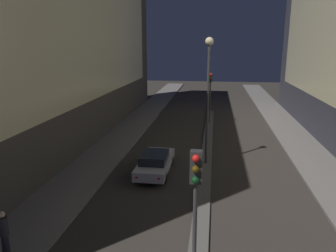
{
  "coord_description": "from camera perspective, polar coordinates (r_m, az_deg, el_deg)",
  "views": [
    {
      "loc": [
        0.42,
        -5.53,
        7.88
      ],
      "look_at": [
        -3.74,
        23.55,
        0.5
      ],
      "focal_mm": 35.0,
      "sensor_mm": 36.0,
      "label": 1
    }
  ],
  "objects": [
    {
      "name": "car_left_lane",
      "position": [
        20.5,
        -2.27,
        -6.34
      ],
      "size": [
        1.82,
        4.79,
        1.4
      ],
      "color": "#B2B2B7",
      "rests_on": "ground"
    },
    {
      "name": "pedestrian_on_left_sidewalk",
      "position": [
        14.17,
        -26.66,
        -16.17
      ],
      "size": [
        0.36,
        0.36,
        1.77
      ],
      "color": "black",
      "rests_on": "sidewalk_left"
    },
    {
      "name": "traffic_light_near",
      "position": [
        9.13,
        4.77,
        -12.5
      ],
      "size": [
        0.32,
        0.42,
        5.03
      ],
      "color": "#383838",
      "rests_on": "median_strip"
    },
    {
      "name": "street_lamp",
      "position": [
        21.0,
        7.02,
        7.85
      ],
      "size": [
        0.51,
        0.51,
        8.16
      ],
      "color": "#383838",
      "rests_on": "median_strip"
    },
    {
      "name": "building_left",
      "position": [
        28.25,
        -18.91,
        19.19
      ],
      "size": [
        6.01,
        39.44,
        21.46
      ],
      "color": "#423D38",
      "rests_on": "ground"
    },
    {
      "name": "median_strip",
      "position": [
        23.96,
        6.72,
        -5.03
      ],
      "size": [
        0.78,
        32.24,
        0.13
      ],
      "color": "#56544F",
      "rests_on": "ground"
    },
    {
      "name": "traffic_light_mid",
      "position": [
        32.5,
        7.39,
        6.77
      ],
      "size": [
        0.32,
        0.42,
        5.03
      ],
      "color": "#383838",
      "rests_on": "median_strip"
    }
  ]
}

